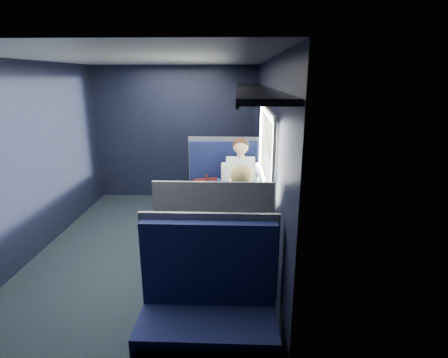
{
  "coord_description": "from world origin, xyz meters",
  "views": [
    {
      "loc": [
        1.05,
        -3.95,
        2.12
      ],
      "look_at": [
        0.9,
        0.0,
        0.95
      ],
      "focal_mm": 28.0,
      "sensor_mm": 36.0,
      "label": 1
    }
  ],
  "objects_px": {
    "table": "(235,202)",
    "laptop": "(261,191)",
    "bottle_small": "(257,183)",
    "cup": "(258,182)",
    "woman": "(241,220)",
    "seat_bay_near": "(222,197)",
    "seat_row_front": "(225,180)",
    "seat_row_back": "(208,319)",
    "seat_bay_far": "(216,256)",
    "man": "(240,181)"
  },
  "relations": [
    {
      "from": "man",
      "to": "bottle_small",
      "type": "relative_size",
      "value": 6.32
    },
    {
      "from": "man",
      "to": "seat_row_front",
      "type": "bearing_deg",
      "value": 102.83
    },
    {
      "from": "seat_bay_far",
      "to": "seat_row_back",
      "type": "relative_size",
      "value": 1.09
    },
    {
      "from": "seat_bay_near",
      "to": "table",
      "type": "bearing_deg",
      "value": -77.42
    },
    {
      "from": "seat_bay_far",
      "to": "woman",
      "type": "bearing_deg",
      "value": 33.82
    },
    {
      "from": "woman",
      "to": "laptop",
      "type": "bearing_deg",
      "value": 71.21
    },
    {
      "from": "woman",
      "to": "seat_row_back",
      "type": "bearing_deg",
      "value": -102.93
    },
    {
      "from": "table",
      "to": "woman",
      "type": "xyz_separation_m",
      "value": [
        0.07,
        -0.71,
        0.06
      ]
    },
    {
      "from": "seat_bay_far",
      "to": "man",
      "type": "distance_m",
      "value": 1.62
    },
    {
      "from": "seat_bay_far",
      "to": "bottle_small",
      "type": "bearing_deg",
      "value": 67.54
    },
    {
      "from": "seat_bay_near",
      "to": "man",
      "type": "xyz_separation_m",
      "value": [
        0.26,
        -0.17,
        0.3
      ]
    },
    {
      "from": "seat_row_front",
      "to": "seat_row_back",
      "type": "bearing_deg",
      "value": -90.0
    },
    {
      "from": "woman",
      "to": "laptop",
      "type": "distance_m",
      "value": 0.77
    },
    {
      "from": "seat_row_back",
      "to": "bottle_small",
      "type": "relative_size",
      "value": 5.55
    },
    {
      "from": "table",
      "to": "man",
      "type": "distance_m",
      "value": 0.7
    },
    {
      "from": "table",
      "to": "seat_bay_far",
      "type": "xyz_separation_m",
      "value": [
        -0.18,
        -0.87,
        -0.25
      ]
    },
    {
      "from": "seat_bay_near",
      "to": "bottle_small",
      "type": "bearing_deg",
      "value": -54.17
    },
    {
      "from": "seat_bay_far",
      "to": "laptop",
      "type": "relative_size",
      "value": 3.76
    },
    {
      "from": "seat_bay_near",
      "to": "bottle_small",
      "type": "xyz_separation_m",
      "value": [
        0.47,
        -0.65,
        0.41
      ]
    },
    {
      "from": "seat_bay_near",
      "to": "seat_row_back",
      "type": "distance_m",
      "value": 2.67
    },
    {
      "from": "seat_bay_near",
      "to": "seat_row_front",
      "type": "xyz_separation_m",
      "value": [
        0.01,
        0.93,
        -0.01
      ]
    },
    {
      "from": "table",
      "to": "laptop",
      "type": "distance_m",
      "value": 0.34
    },
    {
      "from": "seat_bay_near",
      "to": "man",
      "type": "height_order",
      "value": "man"
    },
    {
      "from": "seat_row_back",
      "to": "bottle_small",
      "type": "bearing_deg",
      "value": 77.33
    },
    {
      "from": "table",
      "to": "seat_bay_far",
      "type": "height_order",
      "value": "seat_bay_far"
    },
    {
      "from": "seat_bay_far",
      "to": "cup",
      "type": "bearing_deg",
      "value": 69.95
    },
    {
      "from": "seat_row_front",
      "to": "seat_bay_near",
      "type": "bearing_deg",
      "value": -90.72
    },
    {
      "from": "bottle_small",
      "to": "cup",
      "type": "relative_size",
      "value": 2.42
    },
    {
      "from": "table",
      "to": "laptop",
      "type": "height_order",
      "value": "laptop"
    },
    {
      "from": "seat_row_back",
      "to": "man",
      "type": "height_order",
      "value": "man"
    },
    {
      "from": "seat_bay_far",
      "to": "woman",
      "type": "xyz_separation_m",
      "value": [
        0.25,
        0.17,
        0.31
      ]
    },
    {
      "from": "seat_row_front",
      "to": "seat_row_back",
      "type": "distance_m",
      "value": 3.59
    },
    {
      "from": "table",
      "to": "seat_row_front",
      "type": "xyz_separation_m",
      "value": [
        -0.18,
        1.8,
        -0.25
      ]
    },
    {
      "from": "seat_row_front",
      "to": "woman",
      "type": "height_order",
      "value": "woman"
    },
    {
      "from": "woman",
      "to": "seat_row_front",
      "type": "bearing_deg",
      "value": 95.7
    },
    {
      "from": "man",
      "to": "laptop",
      "type": "height_order",
      "value": "man"
    },
    {
      "from": "laptop",
      "to": "bottle_small",
      "type": "bearing_deg",
      "value": 101.06
    },
    {
      "from": "seat_row_front",
      "to": "seat_row_back",
      "type": "relative_size",
      "value": 1.0
    },
    {
      "from": "seat_bay_near",
      "to": "cup",
      "type": "height_order",
      "value": "seat_bay_near"
    },
    {
      "from": "woman",
      "to": "seat_bay_near",
      "type": "bearing_deg",
      "value": 99.42
    },
    {
      "from": "seat_row_front",
      "to": "woman",
      "type": "relative_size",
      "value": 0.88
    },
    {
      "from": "seat_row_front",
      "to": "seat_row_back",
      "type": "height_order",
      "value": "same"
    },
    {
      "from": "laptop",
      "to": "seat_row_front",
      "type": "bearing_deg",
      "value": 105.54
    },
    {
      "from": "seat_bay_far",
      "to": "man",
      "type": "height_order",
      "value": "man"
    },
    {
      "from": "seat_bay_near",
      "to": "man",
      "type": "distance_m",
      "value": 0.43
    },
    {
      "from": "seat_row_front",
      "to": "man",
      "type": "relative_size",
      "value": 0.88
    },
    {
      "from": "cup",
      "to": "seat_bay_near",
      "type": "bearing_deg",
      "value": 138.82
    },
    {
      "from": "table",
      "to": "cup",
      "type": "height_order",
      "value": "cup"
    },
    {
      "from": "man",
      "to": "cup",
      "type": "bearing_deg",
      "value": -48.36
    },
    {
      "from": "seat_row_front",
      "to": "bottle_small",
      "type": "height_order",
      "value": "seat_row_front"
    }
  ]
}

